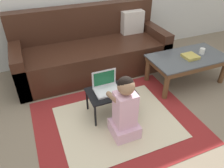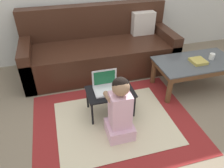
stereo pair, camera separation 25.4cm
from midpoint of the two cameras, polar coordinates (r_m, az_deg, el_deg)
name	(u,v)px [view 1 (the left image)]	position (r m, az deg, el deg)	size (l,w,h in m)	color
ground_plane	(116,110)	(2.75, -1.64, -6.92)	(16.00, 16.00, 0.00)	#7F705B
area_rug	(117,122)	(2.59, -1.50, -9.97)	(1.84, 1.47, 0.01)	maroon
couch	(92,51)	(3.46, -7.42, 8.56)	(2.29, 0.90, 0.94)	#381E14
coffee_table	(187,61)	(3.23, 16.98, 5.78)	(1.09, 0.59, 0.41)	#4C5156
laptop_desk	(111,94)	(2.55, -3.16, -2.67)	(0.55, 0.36, 0.32)	black
laptop	(107,88)	(2.51, -4.28, -1.11)	(0.29, 0.22, 0.23)	silver
computer_mouse	(125,86)	(2.57, 0.73, -0.71)	(0.07, 0.10, 0.03)	#B2B7C1
person_seated	(125,110)	(2.24, 0.13, -6.94)	(0.28, 0.36, 0.74)	#E5B2CC
cup_on_table	(202,51)	(3.33, 20.50, 8.01)	(0.07, 0.07, 0.08)	white
book_on_table	(190,56)	(3.17, 17.66, 6.83)	(0.19, 0.19, 0.04)	tan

